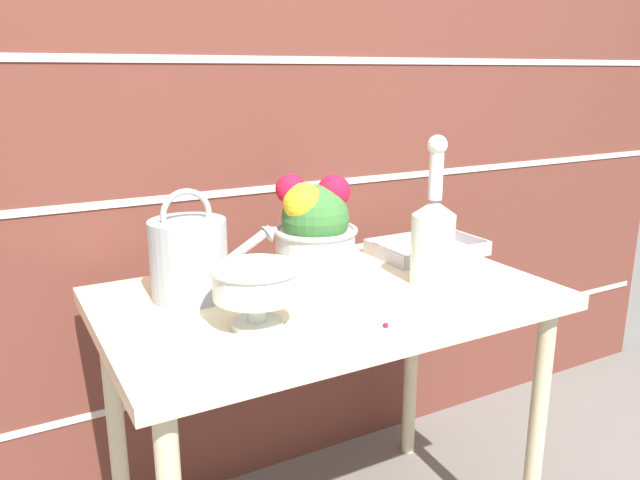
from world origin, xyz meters
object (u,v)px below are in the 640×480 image
crystal_pedestal_bowl (256,285)px  glass_decanter (433,234)px  wire_tray (427,250)px  watering_can (191,257)px  flower_planter (314,228)px

crystal_pedestal_bowl → glass_decanter: bearing=5.2°
wire_tray → watering_can: bearing=-178.6°
crystal_pedestal_bowl → wire_tray: (0.64, 0.25, -0.08)m
flower_planter → glass_decanter: (0.22, -0.20, 0.00)m
watering_can → flower_planter: bearing=1.3°
crystal_pedestal_bowl → wire_tray: 0.69m
watering_can → wire_tray: (0.70, 0.02, -0.09)m
flower_planter → glass_decanter: size_ratio=0.72×
watering_can → flower_planter: 0.33m
glass_decanter → wire_tray: (0.15, 0.21, -0.11)m
watering_can → crystal_pedestal_bowl: size_ratio=1.72×
glass_decanter → watering_can: bearing=161.2°
watering_can → crystal_pedestal_bowl: 0.24m
watering_can → wire_tray: bearing=1.4°
crystal_pedestal_bowl → flower_planter: (0.27, 0.24, 0.03)m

